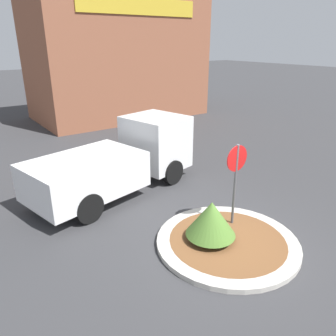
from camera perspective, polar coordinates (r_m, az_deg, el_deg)
ground_plane at (r=8.71m, az=10.23°, el=-12.90°), size 120.00×120.00×0.00m
traffic_island at (r=8.67m, az=10.26°, el=-12.54°), size 3.60×3.60×0.13m
stop_sign at (r=8.71m, az=11.75°, el=-0.62°), size 0.70×0.07×2.39m
island_shrub at (r=8.29m, az=7.53°, el=-8.69°), size 1.26×1.26×1.05m
utility_truck at (r=11.15m, az=-8.23°, el=1.52°), size 6.14×3.33×2.29m
storefront_building at (r=22.83m, az=-8.79°, el=18.26°), size 10.71×6.07×7.42m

